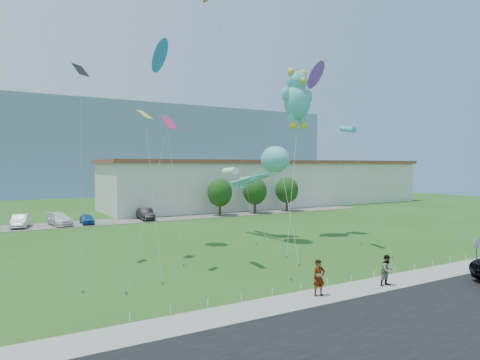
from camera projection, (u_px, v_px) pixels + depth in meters
The scene contains 26 objects.
ground at pixel (325, 279), 27.44m from camera, with size 160.00×160.00×0.00m, color #214D15.
road at pixel (438, 317), 20.52m from camera, with size 80.00×8.00×0.06m, color black.
sidewalk at pixel (357, 289), 25.06m from camera, with size 80.00×2.50×0.10m, color gray.
parking_strip at pixel (151, 219), 57.69m from camera, with size 70.00×6.00×0.06m, color #59544C.
hill_ridge at pixel (61, 148), 130.72m from camera, with size 160.00×50.00×25.00m, color gray.
warehouse at pixel (272, 183), 78.37m from camera, with size 61.00×15.00×8.20m.
stop_sign at pixel (477, 247), 28.50m from camera, with size 0.80×0.07×2.50m.
rope_fence at pixel (340, 280), 26.30m from camera, with size 26.05×0.05×0.50m.
tree_near at pixel (220, 192), 61.72m from camera, with size 3.60×3.60×5.47m.
tree_mid at pixel (255, 191), 64.73m from camera, with size 3.60×3.60×5.47m.
tree_far at pixel (287, 190), 67.74m from camera, with size 3.60×3.60×5.47m.
pedestrian_left at pixel (319, 278), 23.64m from camera, with size 0.73×0.48×2.01m, color gray.
pedestrian_right at pixel (387, 270), 25.67m from camera, with size 0.90×0.70×1.85m, color gray.
parked_car_silver at pixel (20, 221), 49.90m from camera, with size 1.62×4.66×1.53m, color silver.
parked_car_white at pixel (60, 219), 51.71m from camera, with size 2.02×4.98×1.44m, color silver.
parked_car_blue at pixel (87, 219), 52.81m from camera, with size 1.46×3.62×1.23m, color #1A4B91.
parked_car_black at pixel (146, 214), 56.91m from camera, with size 1.61×4.61×1.52m, color black.
octopus_kite at pixel (268, 167), 41.37m from camera, with size 5.17×15.13×9.13m.
teddy_bear_kite at pixel (297, 97), 43.27m from camera, with size 8.79×8.82×17.07m.
small_kite_purple at pixel (317, 79), 44.19m from camera, with size 1.80×6.84×17.37m.
small_kite_blue at pixel (160, 60), 37.42m from camera, with size 1.96×8.40×17.66m.
small_kite_cyan at pixel (348, 130), 37.49m from camera, with size 0.50×6.10×10.94m.
small_kite_pink at pixel (165, 139), 28.54m from camera, with size 4.70×4.40×10.66m.
small_kite_white at pixel (231, 172), 30.57m from camera, with size 1.87×6.35×7.35m.
small_kite_black at pixel (81, 94), 30.22m from camera, with size 1.99×8.17×14.70m.
small_kite_yellow at pixel (147, 131), 32.17m from camera, with size 2.03×8.11×11.66m.
Camera 1 is at (-18.40, -20.77, 7.34)m, focal length 32.00 mm.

